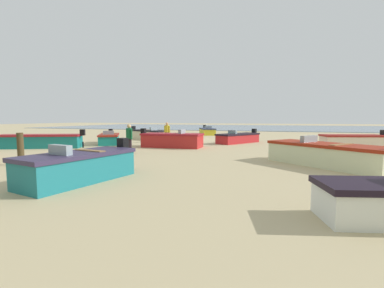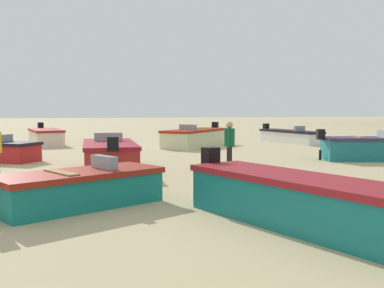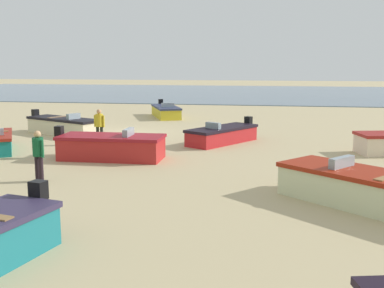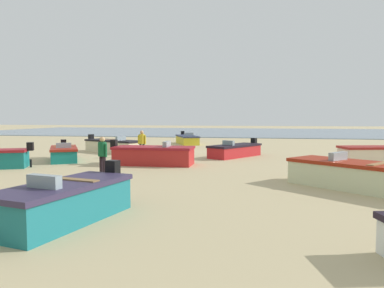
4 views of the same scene
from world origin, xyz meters
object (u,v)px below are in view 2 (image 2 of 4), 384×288
Objects in this scene: boat_red_3 at (109,156)px; beach_walker_distant at (229,142)px; boat_cream_4 at (46,137)px; boat_teal_8 at (79,188)px; boat_white_0 at (290,136)px; boat_cream_9 at (195,137)px; boat_teal_10 at (368,148)px; boat_teal_7 at (307,203)px.

beach_walker_distant reaches higher than boat_red_3.
boat_teal_8 is at bearing 83.89° from boat_cream_4.
boat_white_0 is 14.51m from boat_red_3.
boat_cream_9 is 9.34m from boat_teal_10.
beach_walker_distant reaches higher than boat_teal_10.
boat_cream_4 is 14.27m from beach_walker_distant.
beach_walker_distant reaches higher than boat_teal_7.
boat_teal_10 is at bearing 127.46° from boat_cream_4.
boat_red_3 reaches higher than boat_white_0.
beach_walker_distant is at bearing 103.45° from boat_teal_8.
boat_cream_4 is 1.11× the size of boat_teal_8.
boat_teal_10 reaches higher than boat_cream_4.
boat_teal_8 is 6.39m from beach_walker_distant.
boat_white_0 is at bearing -172.34° from boat_teal_10.
beach_walker_distant is (9.68, -1.01, 0.48)m from boat_cream_9.
boat_red_3 is 1.05× the size of boat_cream_4.
boat_teal_8 is 0.78× the size of boat_cream_9.
boat_teal_10 is (-0.93, 10.06, -0.01)m from boat_red_3.
boat_white_0 is at bearing 112.23° from boat_teal_8.
boat_cream_4 is 1.05× the size of boat_teal_10.
boat_white_0 is 13.99m from boat_cream_4.
boat_red_3 is 10.10m from boat_teal_10.
beach_walker_distant reaches higher than boat_cream_4.
boat_teal_7 is 1.35× the size of boat_teal_10.
boat_teal_7 is 7.05m from beach_walker_distant.
boat_cream_4 is at bearing 157.35° from boat_teal_8.
boat_teal_8 is (16.89, 2.36, -0.05)m from boat_cream_4.
boat_cream_4 is at bearing -116.40° from boat_teal_10.
boat_cream_4 is 16.87m from boat_teal_10.
boat_cream_9 is (2.78, 7.94, 0.03)m from boat_cream_4.
boat_white_0 is 3.07× the size of beach_walker_distant.
boat_teal_10 is (7.72, 5.26, -0.00)m from boat_cream_9.
boat_red_3 is 11.85m from boat_cream_4.
boat_cream_4 is 17.05m from boat_teal_8.
boat_white_0 is at bearing 159.05° from boat_cream_4.
boat_teal_8 is at bearing 108.30° from boat_cream_9.
boat_cream_9 reaches higher than boat_white_0.
boat_red_3 reaches higher than boat_teal_10.
boat_cream_4 is 0.78× the size of boat_teal_7.
boat_cream_9 is at bearing 60.14° from boat_red_3.
boat_white_0 is at bearing -129.60° from boat_cream_9.
boat_teal_8 is at bearing -19.33° from beach_walker_distant.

